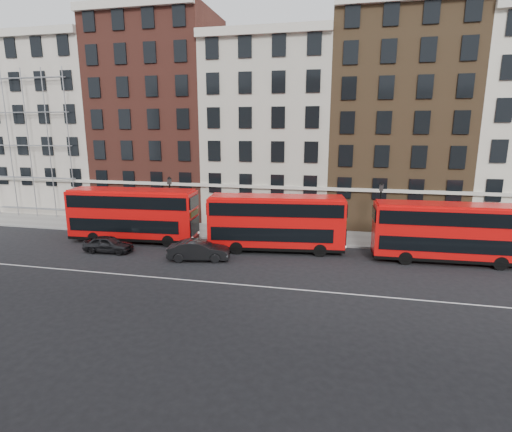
% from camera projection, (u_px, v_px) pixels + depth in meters
% --- Properties ---
extents(ground, '(120.00, 120.00, 0.00)m').
position_uv_depth(ground, '(224.00, 272.00, 27.98)').
color(ground, black).
rests_on(ground, ground).
extents(pavement, '(80.00, 5.00, 0.15)m').
position_uv_depth(pavement, '(256.00, 233.00, 37.97)').
color(pavement, gray).
rests_on(pavement, ground).
extents(kerb, '(80.00, 0.30, 0.16)m').
position_uv_depth(kerb, '(250.00, 240.00, 35.58)').
color(kerb, gray).
rests_on(kerb, ground).
extents(road_centre_line, '(70.00, 0.12, 0.01)m').
position_uv_depth(road_centre_line, '(215.00, 282.00, 26.07)').
color(road_centre_line, white).
rests_on(road_centre_line, ground).
extents(building_terrace, '(64.00, 11.95, 22.00)m').
position_uv_depth(building_terrace, '(268.00, 124.00, 42.86)').
color(building_terrace, '#ADA596').
rests_on(building_terrace, ground).
extents(bus_b, '(11.32, 3.46, 4.69)m').
position_uv_depth(bus_b, '(133.00, 214.00, 34.92)').
color(bus_b, red).
rests_on(bus_b, ground).
extents(bus_c, '(11.14, 3.91, 4.58)m').
position_uv_depth(bus_c, '(276.00, 222.00, 32.23)').
color(bus_c, red).
rests_on(bus_c, ground).
extents(bus_d, '(10.72, 2.99, 4.46)m').
position_uv_depth(bus_d, '(447.00, 231.00, 29.52)').
color(bus_d, red).
rests_on(bus_d, ground).
extents(car_rear, '(4.03, 1.76, 1.35)m').
position_uv_depth(car_rear, '(108.00, 244.00, 32.30)').
color(car_rear, black).
rests_on(car_rear, ground).
extents(car_front, '(4.88, 2.52, 1.53)m').
position_uv_depth(car_front, '(199.00, 250.00, 30.38)').
color(car_front, black).
rests_on(car_front, ground).
extents(lamp_post_left, '(0.44, 0.44, 5.33)m').
position_uv_depth(lamp_post_left, '(170.00, 202.00, 37.59)').
color(lamp_post_left, black).
rests_on(lamp_post_left, pavement).
extents(lamp_post_right, '(0.44, 0.44, 5.33)m').
position_uv_depth(lamp_post_right, '(380.00, 210.00, 33.78)').
color(lamp_post_right, black).
rests_on(lamp_post_right, pavement).
extents(iron_railings, '(6.60, 0.06, 1.00)m').
position_uv_depth(iron_railings, '(261.00, 222.00, 39.94)').
color(iron_railings, black).
rests_on(iron_railings, pavement).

